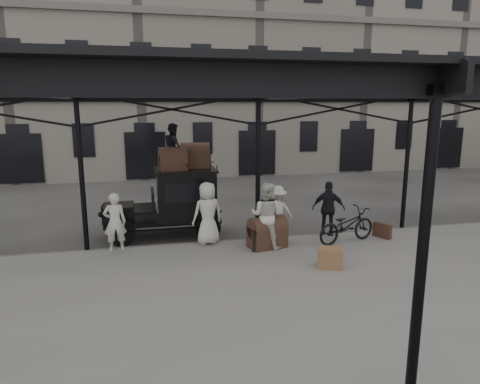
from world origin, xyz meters
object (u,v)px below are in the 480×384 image
Objects in this scene: taxi at (176,199)px; bicycle at (347,225)px; steamer_trunk_roof_near at (173,161)px; porter_left at (115,222)px; porter_official at (329,208)px; steamer_trunk_platform at (267,234)px.

bicycle is (4.83, -2.30, -0.53)m from taxi.
taxi is 1.31m from steamer_trunk_roof_near.
bicycle is (6.64, -0.69, -0.31)m from porter_left.
porter_official is 0.91m from bicycle.
taxi is at bearing 49.49° from bicycle.
bicycle reaches higher than steamer_trunk_platform.
porter_left is at bearing 69.00° from bicycle.
porter_official is 1.65× the size of steamer_trunk_platform.
taxi is 1.83× the size of bicycle.
taxi is 2.14× the size of porter_official.
bicycle is at bearing 129.36° from porter_official.
porter_left is 0.98× the size of porter_official.
bicycle is 2.41× the size of steamer_trunk_roof_near.
steamer_trunk_roof_near is at bearing -146.47° from porter_left.
steamer_trunk_roof_near reaches higher than bicycle.
steamer_trunk_platform is (4.22, -0.58, -0.46)m from porter_left.
porter_official is at bearing 0.01° from bicycle.
steamer_trunk_roof_near reaches higher than porter_left.
steamer_trunk_roof_near is (-0.08, -0.25, 1.28)m from taxi.
bicycle is 1.94× the size of steamer_trunk_platform.
steamer_trunk_platform is (2.49, -1.94, -1.96)m from steamer_trunk_roof_near.
steamer_trunk_platform is (-2.41, 0.11, -0.15)m from bicycle.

